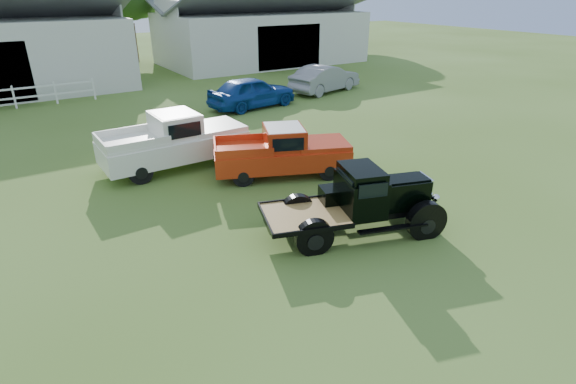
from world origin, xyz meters
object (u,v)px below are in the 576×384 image
red_pickup (281,151)px  misc_car_grey (325,78)px  vintage_flatbed (357,201)px  white_pickup (174,141)px  misc_car_blue (252,92)px

red_pickup → misc_car_grey: bearing=69.4°
red_pickup → vintage_flatbed: bearing=-73.7°
red_pickup → misc_car_grey: red_pickup is taller
vintage_flatbed → white_pickup: (-2.31, 7.15, 0.05)m
vintage_flatbed → white_pickup: 7.51m
red_pickup → misc_car_blue: (3.70, 8.93, -0.04)m
misc_car_blue → misc_car_grey: 5.75m
misc_car_blue → misc_car_grey: bearing=-86.1°
vintage_flatbed → misc_car_grey: (9.83, 14.44, -0.10)m
vintage_flatbed → misc_car_grey: vintage_flatbed is taller
misc_car_blue → misc_car_grey: size_ratio=0.98×
misc_car_grey → misc_car_blue: bearing=86.5°
white_pickup → misc_car_blue: (6.49, 6.22, -0.14)m
red_pickup → misc_car_blue: size_ratio=0.97×
red_pickup → misc_car_grey: size_ratio=0.96×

